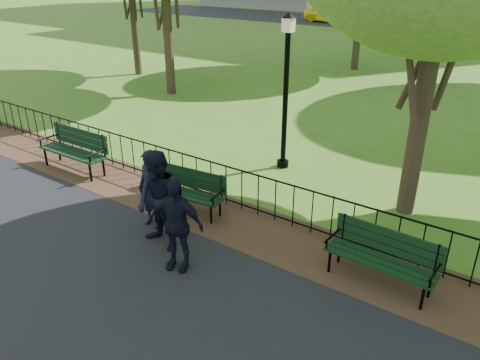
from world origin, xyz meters
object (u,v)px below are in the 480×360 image
Objects in this scene: park_bench_right_a at (383,252)px; person_right at (176,224)px; park_bench_left_a at (76,145)px; person_left at (151,190)px; park_bench_main at (175,183)px; person_mid at (159,201)px; taxi at (328,14)px; lamppost at (286,88)px.

park_bench_right_a is 3.30m from person_right.
park_bench_right_a is at bearing -1.40° from park_bench_left_a.
park_bench_left_a is 1.27× the size of person_left.
park_bench_main is 4.33m from park_bench_right_a.
person_right is at bearing -52.87° from park_bench_main.
park_bench_left_a is 1.09× the size of person_mid.
person_left is 0.37× the size of taxi.
person_right is (4.77, -1.59, 0.19)m from park_bench_left_a.
park_bench_main is 0.48× the size of lamppost.
park_bench_right_a is 0.48× the size of lamppost.
lamppost is at bearing 82.09° from person_right.
person_mid is at bearing -18.73° from park_bench_left_a.
park_bench_right_a is (7.66, -0.02, -0.07)m from park_bench_left_a.
person_left is at bearing -15.42° from park_bench_left_a.
park_bench_left_a is at bearing 144.34° from person_right.
person_mid is at bearing -63.47° from park_bench_main.
park_bench_right_a is at bearing -142.27° from taxi.
person_right is at bearing -19.72° from park_bench_left_a.
person_left reaches higher than park_bench_left_a.
park_bench_right_a is 4.29m from person_left.
park_bench_left_a is at bearing 171.80° from park_bench_main.
lamppost is (0.67, 3.18, 1.42)m from park_bench_main.
lamppost is 4.52m from person_mid.
taxi is (-12.17, 31.93, 0.15)m from park_bench_main.
lamppost is at bearing 141.67° from park_bench_right_a.
taxi is at bearing 104.25° from park_bench_left_a.
person_mid reaches higher than person_left.
lamppost is 2.38× the size of person_left.
person_left is (3.47, -0.87, 0.15)m from park_bench_left_a.
park_bench_main is 3.33m from park_bench_left_a.
taxi is at bearing 119.23° from person_mid.
lamppost is 2.04× the size of person_mid.
lamppost is (-3.66, 3.11, 1.44)m from park_bench_right_a.
park_bench_main is at bearing -2.82° from park_bench_left_a.
park_bench_left_a is 7.66m from park_bench_right_a.
person_right is (1.30, -0.72, 0.03)m from person_left.
person_mid reaches higher than person_right.
person_mid is 0.72m from person_right.
park_bench_right_a is (4.33, 0.07, -0.01)m from park_bench_main.
lamppost reaches higher than person_mid.
person_right is (1.44, -1.50, 0.24)m from park_bench_main.
park_bench_main is at bearing 131.04° from person_mid.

